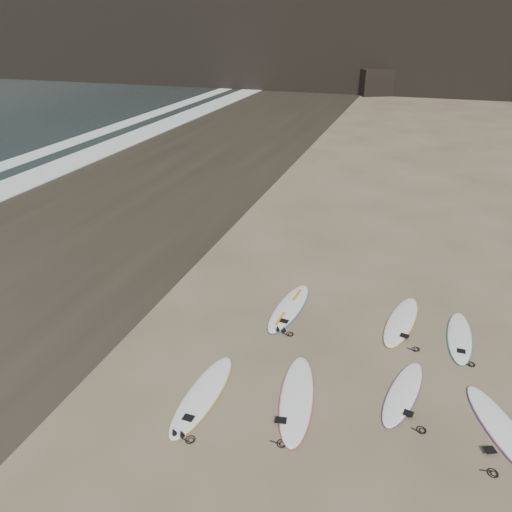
{
  "coord_description": "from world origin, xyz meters",
  "views": [
    {
      "loc": [
        -0.68,
        -8.67,
        7.23
      ],
      "look_at": [
        -4.39,
        2.56,
        1.5
      ],
      "focal_mm": 35.0,
      "sensor_mm": 36.0,
      "label": 1
    }
  ],
  "objects_px": {
    "surfboard_0": "(203,394)",
    "surfboard_3": "(503,430)",
    "surfboard_5": "(289,307)",
    "surfboard_2": "(403,393)",
    "surfboard_6": "(401,321)",
    "surfboard_1": "(297,397)",
    "surfboard_7": "(460,337)"
  },
  "relations": [
    {
      "from": "surfboard_0",
      "to": "surfboard_3",
      "type": "relative_size",
      "value": 1.06
    },
    {
      "from": "surfboard_5",
      "to": "surfboard_0",
      "type": "bearing_deg",
      "value": -96.95
    },
    {
      "from": "surfboard_1",
      "to": "surfboard_5",
      "type": "bearing_deg",
      "value": 97.99
    },
    {
      "from": "surfboard_2",
      "to": "surfboard_6",
      "type": "bearing_deg",
      "value": 106.26
    },
    {
      "from": "surfboard_2",
      "to": "surfboard_7",
      "type": "height_order",
      "value": "surfboard_7"
    },
    {
      "from": "surfboard_1",
      "to": "surfboard_3",
      "type": "height_order",
      "value": "surfboard_1"
    },
    {
      "from": "surfboard_1",
      "to": "surfboard_7",
      "type": "bearing_deg",
      "value": 36.32
    },
    {
      "from": "surfboard_1",
      "to": "surfboard_2",
      "type": "height_order",
      "value": "surfboard_1"
    },
    {
      "from": "surfboard_2",
      "to": "surfboard_0",
      "type": "bearing_deg",
      "value": -149.09
    },
    {
      "from": "surfboard_1",
      "to": "surfboard_6",
      "type": "distance_m",
      "value": 4.13
    },
    {
      "from": "surfboard_6",
      "to": "surfboard_7",
      "type": "relative_size",
      "value": 1.12
    },
    {
      "from": "surfboard_1",
      "to": "surfboard_3",
      "type": "distance_m",
      "value": 4.01
    },
    {
      "from": "surfboard_0",
      "to": "surfboard_1",
      "type": "distance_m",
      "value": 1.97
    },
    {
      "from": "surfboard_0",
      "to": "surfboard_1",
      "type": "relative_size",
      "value": 0.97
    },
    {
      "from": "surfboard_0",
      "to": "surfboard_5",
      "type": "height_order",
      "value": "same"
    },
    {
      "from": "surfboard_1",
      "to": "surfboard_3",
      "type": "bearing_deg",
      "value": -4.1
    },
    {
      "from": "surfboard_0",
      "to": "surfboard_5",
      "type": "relative_size",
      "value": 1.0
    },
    {
      "from": "surfboard_0",
      "to": "surfboard_3",
      "type": "height_order",
      "value": "surfboard_0"
    },
    {
      "from": "surfboard_1",
      "to": "surfboard_3",
      "type": "xyz_separation_m",
      "value": [
        3.99,
        0.37,
        -0.0
      ]
    },
    {
      "from": "surfboard_1",
      "to": "surfboard_5",
      "type": "xyz_separation_m",
      "value": [
        -1.06,
        3.4,
        -0.0
      ]
    },
    {
      "from": "surfboard_5",
      "to": "surfboard_7",
      "type": "xyz_separation_m",
      "value": [
        4.37,
        -0.0,
        -0.01
      ]
    },
    {
      "from": "surfboard_0",
      "to": "surfboard_6",
      "type": "relative_size",
      "value": 1.03
    },
    {
      "from": "surfboard_1",
      "to": "surfboard_0",
      "type": "bearing_deg",
      "value": -174.15
    },
    {
      "from": "surfboard_6",
      "to": "surfboard_7",
      "type": "distance_m",
      "value": 1.45
    },
    {
      "from": "surfboard_5",
      "to": "surfboard_7",
      "type": "relative_size",
      "value": 1.14
    },
    {
      "from": "surfboard_0",
      "to": "surfboard_5",
      "type": "xyz_separation_m",
      "value": [
        0.84,
        3.92,
        -0.0
      ]
    },
    {
      "from": "surfboard_2",
      "to": "surfboard_6",
      "type": "height_order",
      "value": "surfboard_6"
    },
    {
      "from": "surfboard_1",
      "to": "surfboard_6",
      "type": "xyz_separation_m",
      "value": [
        1.89,
        3.67,
        -0.0
      ]
    },
    {
      "from": "surfboard_0",
      "to": "surfboard_5",
      "type": "bearing_deg",
      "value": 79.88
    },
    {
      "from": "surfboard_2",
      "to": "surfboard_5",
      "type": "bearing_deg",
      "value": 153.2
    },
    {
      "from": "surfboard_3",
      "to": "surfboard_2",
      "type": "bearing_deg",
      "value": 141.03
    },
    {
      "from": "surfboard_3",
      "to": "surfboard_7",
      "type": "xyz_separation_m",
      "value": [
        -0.68,
        3.02,
        -0.0
      ]
    }
  ]
}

